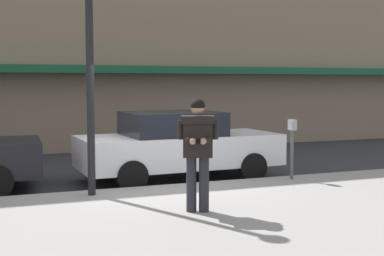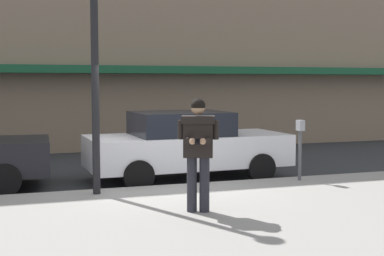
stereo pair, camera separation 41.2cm
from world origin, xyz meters
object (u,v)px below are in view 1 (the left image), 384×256
object	(u,v)px
parked_sedan_mid	(178,145)
man_texting_on_phone	(198,142)
parking_meter	(292,140)
street_lamp_post	(89,29)

from	to	relation	value
parked_sedan_mid	man_texting_on_phone	world-z (taller)	man_texting_on_phone
parked_sedan_mid	parking_meter	xyz separation A→B (m)	(2.02, -1.54, 0.18)
parked_sedan_mid	man_texting_on_phone	bearing A→B (deg)	-104.65
man_texting_on_phone	street_lamp_post	distance (m)	2.99
parked_sedan_mid	parking_meter	bearing A→B (deg)	-37.38
man_texting_on_phone	parking_meter	size ratio (longest dim) A/B	1.42
man_texting_on_phone	street_lamp_post	xyz separation A→B (m)	(-1.33, 1.90, 1.89)
parked_sedan_mid	street_lamp_post	xyz separation A→B (m)	(-2.24, -1.59, 2.35)
parked_sedan_mid	street_lamp_post	size ratio (longest dim) A/B	0.94
parked_sedan_mid	man_texting_on_phone	distance (m)	3.63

